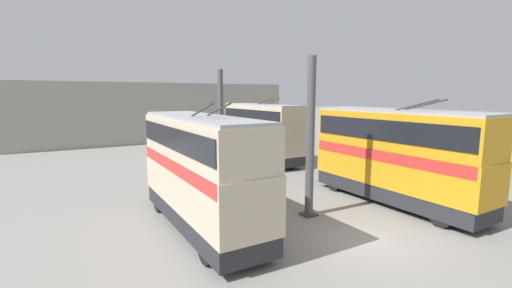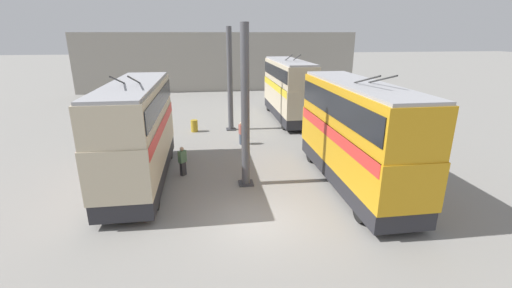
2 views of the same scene
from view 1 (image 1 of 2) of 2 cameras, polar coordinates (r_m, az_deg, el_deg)
ground_plane at (r=15.25m, az=17.80°, el=-15.31°), size 240.00×240.00×0.00m
depot_back_wall at (r=43.65m, az=-16.39°, el=4.93°), size 0.50×36.00×7.40m
support_column_near at (r=16.80m, az=9.04°, el=0.58°), size 0.74×0.74×7.81m
support_column_far at (r=25.63m, az=-5.88°, el=3.27°), size 0.74×0.74×7.81m
bus_left_near at (r=20.10m, az=22.30°, el=-1.11°), size 9.94×2.54×5.79m
bus_left_far at (r=30.70m, az=0.85°, el=2.53°), size 9.99×2.54×5.74m
bus_right_mid at (r=15.23m, az=-9.24°, el=-3.57°), size 9.43×2.54×5.70m
person_by_right_row at (r=17.04m, az=-3.29°, el=-9.36°), size 0.47×0.46×1.61m
person_aisle_midway at (r=22.89m, az=-0.74°, el=-4.76°), size 0.47×0.34×1.59m
oil_drum at (r=24.94m, az=-11.60°, el=-4.71°), size 0.56×0.56×0.93m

